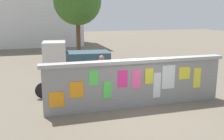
% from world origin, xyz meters
% --- Properties ---
extents(ground, '(60.00, 60.00, 0.00)m').
position_xyz_m(ground, '(0.00, 8.00, 0.00)').
color(ground, '#6B6051').
extents(poster_wall, '(6.89, 0.42, 1.76)m').
position_xyz_m(poster_wall, '(-0.00, -0.00, 0.90)').
color(poster_wall, gray).
rests_on(poster_wall, ground).
extents(auto_rickshaw_truck, '(3.74, 1.87, 1.85)m').
position_xyz_m(auto_rickshaw_truck, '(-1.50, 5.71, 0.90)').
color(auto_rickshaw_truck, black).
rests_on(auto_rickshaw_truck, ground).
extents(motorcycle, '(1.90, 0.56, 0.87)m').
position_xyz_m(motorcycle, '(2.24, 1.65, 0.46)').
color(motorcycle, black).
rests_on(motorcycle, ground).
extents(bicycle_near, '(1.71, 0.44, 0.95)m').
position_xyz_m(bicycle_near, '(-2.73, 1.92, 0.36)').
color(bicycle_near, black).
rests_on(bicycle_near, ground).
extents(bicycle_far, '(1.71, 0.44, 0.95)m').
position_xyz_m(bicycle_far, '(1.52, 3.44, 0.36)').
color(bicycle_far, black).
rests_on(bicycle_far, ground).
extents(person_walking, '(0.48, 0.48, 1.62)m').
position_xyz_m(person_walking, '(-0.79, 2.05, 0.99)').
color(person_walking, '#3F994C').
rests_on(person_walking, ground).
extents(person_bystander, '(0.42, 0.42, 1.62)m').
position_xyz_m(person_bystander, '(-0.60, 1.10, 0.99)').
color(person_bystander, '#338CBF').
rests_on(person_bystander, ground).
extents(tree_roadside, '(3.45, 3.45, 5.91)m').
position_xyz_m(tree_roadside, '(-0.34, 10.79, 4.16)').
color(tree_roadside, brown).
rests_on(tree_roadside, ground).
extents(building_background, '(10.41, 6.71, 8.88)m').
position_xyz_m(building_background, '(-3.75, 20.62, 4.46)').
color(building_background, silver).
rests_on(building_background, ground).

